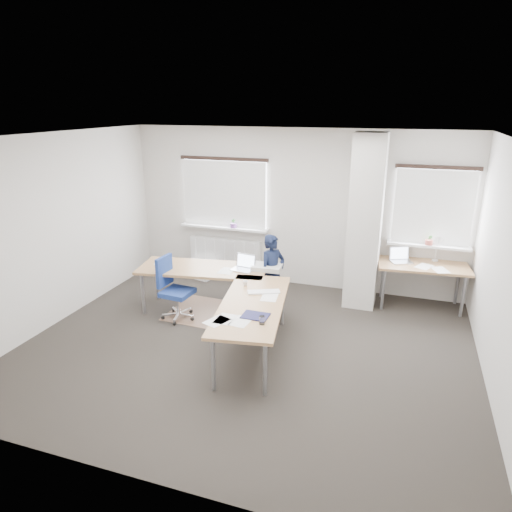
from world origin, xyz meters
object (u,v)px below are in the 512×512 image
(desk_side, at_px, (423,267))
(task_chair, at_px, (176,302))
(desk_main, at_px, (229,286))
(person, at_px, (272,274))

(desk_side, xyz_separation_m, task_chair, (-3.58, -1.65, -0.41))
(desk_main, distance_m, person, 0.89)
(desk_main, relative_size, person, 2.18)
(desk_side, xyz_separation_m, person, (-2.24, -0.95, -0.05))
(desk_side, bearing_deg, desk_main, -151.80)
(task_chair, relative_size, person, 0.77)
(task_chair, height_order, person, person)
(desk_main, distance_m, desk_side, 3.17)
(person, bearing_deg, task_chair, 149.94)
(desk_side, distance_m, task_chair, 3.97)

